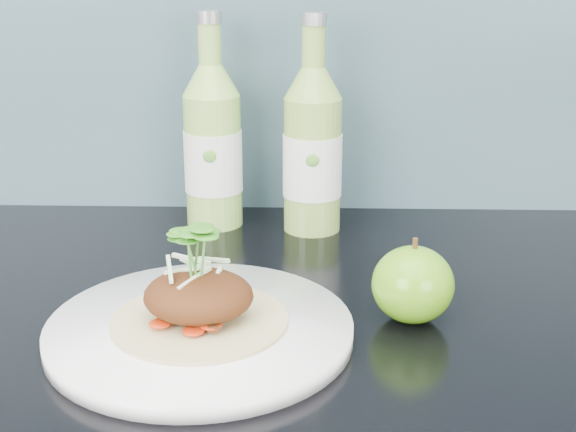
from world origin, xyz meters
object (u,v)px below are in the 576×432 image
(green_apple, at_px, (413,284))
(cider_bottle_right, at_px, (313,151))
(dinner_plate, at_px, (200,330))
(cider_bottle_left, at_px, (213,147))

(green_apple, height_order, cider_bottle_right, cider_bottle_right)
(dinner_plate, xyz_separation_m, green_apple, (0.20, 0.04, 0.03))
(dinner_plate, relative_size, cider_bottle_left, 1.25)
(green_apple, bearing_deg, cider_bottle_left, 129.17)
(dinner_plate, xyz_separation_m, cider_bottle_right, (0.10, 0.30, 0.09))
(green_apple, relative_size, cider_bottle_left, 0.35)
(green_apple, xyz_separation_m, cider_bottle_left, (-0.22, 0.27, 0.07))
(dinner_plate, relative_size, cider_bottle_right, 1.25)
(dinner_plate, xyz_separation_m, cider_bottle_left, (-0.02, 0.32, 0.09))
(green_apple, height_order, cider_bottle_left, cider_bottle_left)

